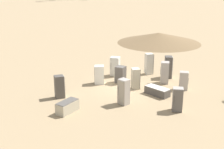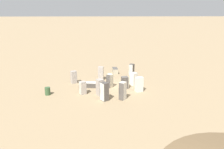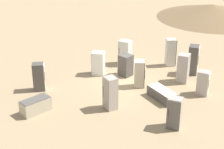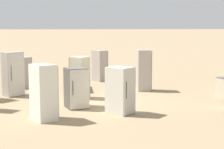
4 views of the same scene
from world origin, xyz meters
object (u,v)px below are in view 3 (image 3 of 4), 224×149
at_px(discarded_fridge_4, 39,77).
at_px(discarded_fridge_6, 125,52).
at_px(discarded_fridge_0, 125,65).
at_px(discarded_fridge_12, 183,68).
at_px(discarded_fridge_3, 110,93).
at_px(discarded_fridge_5, 175,113).
at_px(discarded_fridge_9, 193,60).
at_px(discarded_fridge_8, 171,52).
at_px(discarded_fridge_10, 140,74).
at_px(discarded_fridge_1, 203,83).
at_px(discarded_fridge_7, 98,63).
at_px(discarded_fridge_11, 36,106).
at_px(discarded_fridge_2, 162,94).

xyz_separation_m(discarded_fridge_4, discarded_fridge_6, (6.54, -0.14, 0.02)).
bearing_deg(discarded_fridge_0, discarded_fridge_12, -62.59).
relative_size(discarded_fridge_3, discarded_fridge_5, 1.13).
height_order(discarded_fridge_5, discarded_fridge_6, discarded_fridge_6).
bearing_deg(discarded_fridge_12, discarded_fridge_9, -11.82).
height_order(discarded_fridge_8, discarded_fridge_10, discarded_fridge_8).
bearing_deg(discarded_fridge_4, discarded_fridge_8, 108.23).
xyz_separation_m(discarded_fridge_1, discarded_fridge_3, (-5.16, 2.06, 0.18)).
xyz_separation_m(discarded_fridge_7, discarded_fridge_11, (-5.54, -1.87, -0.38)).
distance_m(discarded_fridge_2, discarded_fridge_5, 3.01).
height_order(discarded_fridge_9, discarded_fridge_12, discarded_fridge_9).
bearing_deg(discarded_fridge_4, discarded_fridge_7, 117.64).
bearing_deg(discarded_fridge_4, discarded_fridge_5, 53.72).
height_order(discarded_fridge_2, discarded_fridge_3, discarded_fridge_3).
xyz_separation_m(discarded_fridge_5, discarded_fridge_9, (5.87, 3.70, 0.15)).
bearing_deg(discarded_fridge_5, discarded_fridge_9, -86.15).
bearing_deg(discarded_fridge_1, discarded_fridge_8, -139.70).
bearing_deg(discarded_fridge_3, discarded_fridge_9, -78.82).
bearing_deg(discarded_fridge_11, discarded_fridge_1, 59.73).
bearing_deg(discarded_fridge_0, discarded_fridge_1, -79.33).
relative_size(discarded_fridge_4, discarded_fridge_5, 1.04).
bearing_deg(discarded_fridge_5, discarded_fridge_10, -50.96).
relative_size(discarded_fridge_6, discarded_fridge_10, 1.03).
bearing_deg(discarded_fridge_2, discarded_fridge_8, 46.57).
relative_size(discarded_fridge_3, discarded_fridge_7, 1.19).
relative_size(discarded_fridge_7, discarded_fridge_12, 0.85).
xyz_separation_m(discarded_fridge_9, discarded_fridge_10, (-4.01, 0.76, -0.12)).
xyz_separation_m(discarded_fridge_3, discarded_fridge_12, (5.61, -0.17, -0.00)).
height_order(discarded_fridge_3, discarded_fridge_10, discarded_fridge_3).
xyz_separation_m(discarded_fridge_0, discarded_fridge_11, (-6.77, -0.62, -0.32)).
xyz_separation_m(discarded_fridge_5, discarded_fridge_6, (3.52, 7.70, 0.05)).
bearing_deg(discarded_fridge_10, discarded_fridge_0, -150.15).
relative_size(discarded_fridge_1, discarded_fridge_3, 0.80).
distance_m(discarded_fridge_6, discarded_fridge_11, 8.29).
bearing_deg(discarded_fridge_6, discarded_fridge_3, 111.75).
xyz_separation_m(discarded_fridge_6, discarded_fridge_12, (0.88, -4.42, 0.05)).
bearing_deg(discarded_fridge_5, discarded_fridge_6, -52.94).
bearing_deg(discarded_fridge_6, discarded_fridge_10, 132.57).
relative_size(discarded_fridge_1, discarded_fridge_11, 0.89).
bearing_deg(discarded_fridge_3, discarded_fridge_6, -38.88).
distance_m(discarded_fridge_7, discarded_fridge_10, 3.12).
bearing_deg(discarded_fridge_6, discarded_fridge_11, 84.42).
distance_m(discarded_fridge_9, discarded_fridge_12, 1.52).
relative_size(discarded_fridge_1, discarded_fridge_2, 0.73).
bearing_deg(discarded_fridge_8, discarded_fridge_7, -76.29).
xyz_separation_m(discarded_fridge_5, discarded_fridge_11, (-4.49, 5.61, -0.42)).
distance_m(discarded_fridge_6, discarded_fridge_12, 4.51).
distance_m(discarded_fridge_5, discarded_fridge_8, 8.03).
distance_m(discarded_fridge_11, discarded_fridge_12, 9.21).
bearing_deg(discarded_fridge_6, discarded_fridge_8, -153.52).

